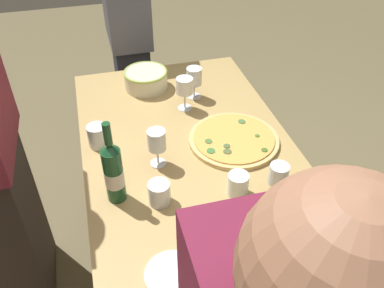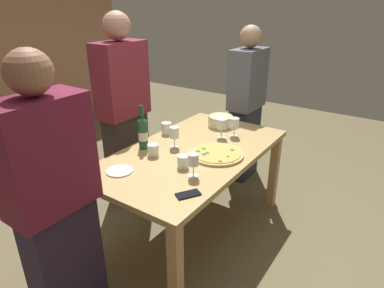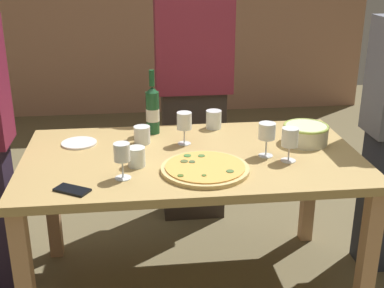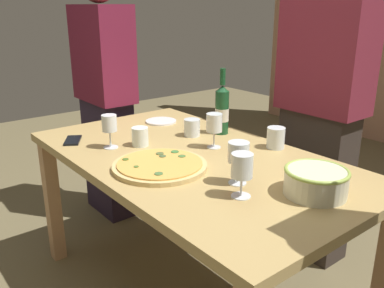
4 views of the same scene
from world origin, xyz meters
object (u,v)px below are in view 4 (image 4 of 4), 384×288
at_px(cup_ceramic, 192,128).
at_px(serving_bowl, 316,181).
at_px(wine_bottle, 222,109).
at_px(cup_amber, 276,138).
at_px(wine_glass_far_left, 109,125).
at_px(cell_phone, 73,140).
at_px(pizza, 160,165).
at_px(cup_spare, 140,137).
at_px(wine_glass_far_right, 238,154).
at_px(person_host, 321,107).
at_px(side_plate, 161,121).
at_px(dining_table, 192,175).
at_px(wine_glass_near_pizza, 242,168).
at_px(wine_glass_by_bottle, 214,125).
at_px(person_guest_right, 105,98).

bearing_deg(cup_ceramic, serving_bowl, -6.64).
bearing_deg(wine_bottle, cup_amber, 6.61).
xyz_separation_m(serving_bowl, wine_glass_far_left, (-0.91, -0.32, 0.06)).
distance_m(serving_bowl, cell_phone, 1.19).
xyz_separation_m(pizza, cup_spare, (-0.30, 0.09, 0.03)).
distance_m(wine_glass_far_right, person_host, 0.89).
bearing_deg(cup_spare, side_plate, 132.03).
height_order(dining_table, wine_glass_near_pizza, wine_glass_near_pizza).
xyz_separation_m(wine_glass_far_right, person_host, (-0.24, 0.86, 0.01)).
height_order(serving_bowl, wine_bottle, wine_bottle).
distance_m(dining_table, pizza, 0.23).
height_order(serving_bowl, person_host, person_host).
bearing_deg(wine_glass_by_bottle, pizza, -80.89).
bearing_deg(person_host, serving_bowl, 41.32).
height_order(wine_glass_far_right, person_guest_right, person_guest_right).
bearing_deg(wine_glass_far_right, pizza, -155.54).
relative_size(person_host, person_guest_right, 1.07).
xyz_separation_m(wine_glass_far_left, cup_amber, (0.49, 0.60, -0.06)).
xyz_separation_m(cup_ceramic, cell_phone, (-0.30, -0.52, -0.04)).
xyz_separation_m(pizza, cell_phone, (-0.56, -0.14, -0.01)).
height_order(wine_glass_by_bottle, cup_ceramic, wine_glass_by_bottle).
relative_size(pizza, cell_phone, 2.73).
xyz_separation_m(wine_glass_near_pizza, wine_glass_far_right, (-0.09, 0.07, 0.01)).
distance_m(wine_glass_by_bottle, wine_glass_far_left, 0.49).
xyz_separation_m(wine_glass_far_right, cell_phone, (-0.87, -0.28, -0.11)).
bearing_deg(serving_bowl, dining_table, -171.27).
distance_m(dining_table, wine_glass_near_pizza, 0.49).
bearing_deg(cup_amber, person_host, 97.90).
height_order(serving_bowl, person_guest_right, person_guest_right).
height_order(wine_bottle, wine_glass_far_right, wine_bottle).
height_order(pizza, cup_spare, cup_spare).
bearing_deg(wine_glass_far_left, pizza, 5.47).
xyz_separation_m(dining_table, cell_phone, (-0.53, -0.33, 0.10)).
height_order(dining_table, wine_glass_far_right, wine_glass_far_right).
bearing_deg(side_plate, wine_glass_far_left, -63.11).
xyz_separation_m(serving_bowl, cell_phone, (-1.11, -0.42, -0.05)).
bearing_deg(dining_table, cell_phone, -147.75).
bearing_deg(person_host, person_guest_right, -53.26).
distance_m(serving_bowl, person_host, 0.86).
distance_m(serving_bowl, wine_glass_near_pizza, 0.27).
distance_m(serving_bowl, wine_glass_far_right, 0.29).
relative_size(dining_table, cup_spare, 17.81).
xyz_separation_m(wine_glass_far_left, wine_glass_far_right, (0.67, 0.18, 0.01)).
relative_size(cup_amber, person_guest_right, 0.06).
distance_m(wine_glass_far_left, cup_amber, 0.78).
bearing_deg(person_host, wine_glass_far_left, -15.09).
bearing_deg(wine_glass_by_bottle, person_host, 79.28).
relative_size(cup_spare, person_host, 0.05).
distance_m(side_plate, cell_phone, 0.54).
bearing_deg(serving_bowl, side_plate, 174.00).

